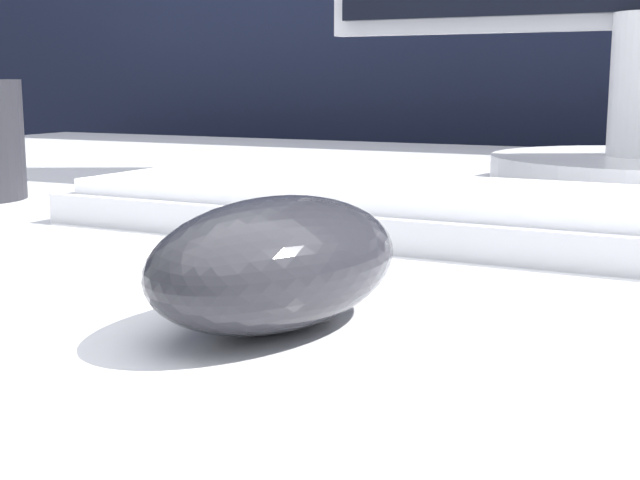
# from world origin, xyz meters

# --- Properties ---
(computer_mouse_near) EXTENTS (0.07, 0.11, 0.04)m
(computer_mouse_near) POSITION_xyz_m (-0.03, -0.25, 0.80)
(computer_mouse_near) COLOR #232328
(computer_mouse_near) RESTS_ON desk
(keyboard) EXTENTS (0.38, 0.13, 0.02)m
(keyboard) POSITION_xyz_m (-0.05, -0.06, 0.79)
(keyboard) COLOR silver
(keyboard) RESTS_ON desk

